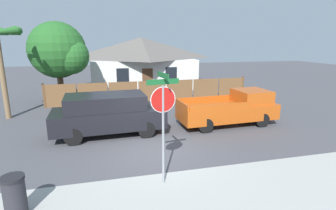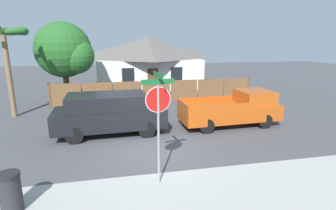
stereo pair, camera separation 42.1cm
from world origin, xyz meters
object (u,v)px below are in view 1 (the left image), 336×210
Objects in this scene: red_suv at (108,113)px; orange_pickup at (231,109)px; oak_tree at (60,52)px; trash_bin at (15,196)px; stop_sign at (163,110)px; house at (142,61)px.

orange_pickup is at bearing -2.28° from red_suv.
red_suv is (2.82, -7.31, -2.51)m from oak_tree.
orange_pickup reaches higher than trash_bin.
oak_tree is 12.89m from stop_sign.
red_suv is at bearing 99.76° from stop_sign.
orange_pickup is 1.50× the size of stop_sign.
orange_pickup is 10.14m from trash_bin.
house is 1.79× the size of oak_tree.
stop_sign reaches higher than trash_bin.
trash_bin is (-3.88, -0.59, -1.77)m from stop_sign.
red_suv is at bearing 65.86° from trash_bin.
house is at bearing 72.20° from trash_bin.
oak_tree is at bearing 138.55° from orange_pickup.
stop_sign is at bearing -70.50° from oak_tree.
house is 17.95m from stop_sign.
trash_bin is (-5.92, -18.42, -1.84)m from house.
house is 19.44m from trash_bin.
oak_tree is at bearing 102.24° from stop_sign.
house reaches higher than orange_pickup.
red_suv is 5.17m from stop_sign.
orange_pickup is at bearing -39.07° from oak_tree.
oak_tree is 1.09× the size of red_suv.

